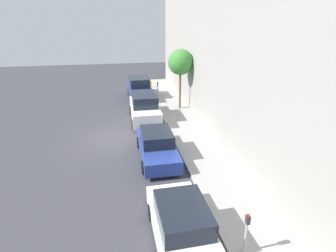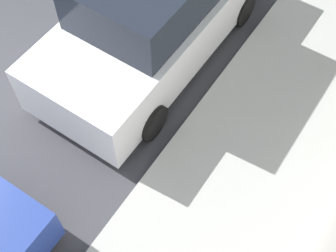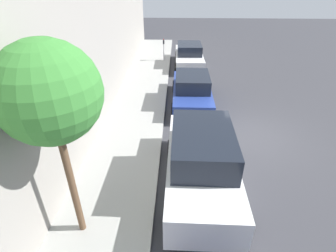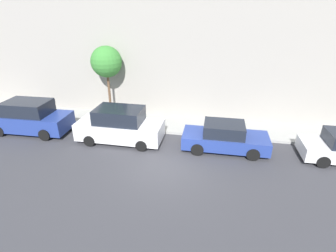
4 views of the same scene
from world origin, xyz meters
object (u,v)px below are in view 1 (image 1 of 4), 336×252
parked_suv_third (145,108)px  parked_suv_fourth (139,88)px  parking_meter_far (158,88)px  street_tree (181,62)px  parking_meter_near (246,230)px  fire_hydrant (151,84)px  parked_sedan_second (157,146)px  parked_sedan_nearest (183,228)px

parked_suv_third → parked_suv_fourth: (0.14, 5.81, -0.00)m
parking_meter_far → street_tree: size_ratio=0.32×
parking_meter_near → fire_hydrant: parking_meter_near is taller
street_tree → fire_hydrant: size_ratio=6.83×
parking_meter_near → fire_hydrant: (-0.10, 21.90, -0.57)m
parking_meter_near → parked_suv_fourth: bearing=95.0°
parked_sedan_second → parked_suv_fourth: (0.11, 11.63, 0.21)m
parked_sedan_nearest → fire_hydrant: (1.68, 21.11, -0.23)m
parked_sedan_second → parking_meter_near: size_ratio=3.02×
parked_suv_fourth → parking_meter_far: parked_suv_fourth is taller
street_tree → fire_hydrant: street_tree is taller
parked_suv_fourth → street_tree: bearing=-53.7°
parked_suv_fourth → street_tree: (2.94, -4.00, 2.92)m
parked_sedan_nearest → parked_sedan_second: size_ratio=1.01×
parked_sedan_second → parked_suv_third: (-0.03, 5.82, 0.21)m
parking_meter_far → street_tree: (1.32, -3.33, 2.78)m
parked_sedan_nearest → parked_suv_third: parked_suv_third is taller
parking_meter_near → parking_meter_far: 17.77m
parked_suv_fourth → street_tree: size_ratio=1.03×
parked_suv_third → street_tree: (3.08, 1.80, 2.92)m
parked_suv_fourth → fire_hydrant: size_ratio=7.01×
parked_sedan_nearest → parking_meter_near: 1.98m
parked_suv_fourth → parking_meter_near: parked_suv_fourth is taller
parked_suv_fourth → fire_hydrant: parked_suv_fourth is taller
parked_sedan_nearest → parked_sedan_second: bearing=89.5°
parking_meter_far → parked_sedan_nearest: bearing=-96.0°
parked_sedan_nearest → parking_meter_near: size_ratio=3.03×
parking_meter_far → parked_sedan_second: bearing=-99.0°
parked_suv_fourth → parking_meter_far: bearing=-22.6°
parked_suv_third → parked_suv_fourth: same height
parking_meter_near → parked_suv_third: bearing=97.9°
parked_sedan_nearest → street_tree: size_ratio=0.96×
parked_sedan_second → fire_hydrant: bearing=83.8°
parking_meter_near → fire_hydrant: 21.91m
parking_meter_near → parking_meter_far: size_ratio=1.00×
parked_sedan_nearest → street_tree: street_tree is taller
parked_sedan_second → parked_suv_fourth: bearing=89.5°
parked_suv_third → parking_meter_far: 5.43m
parking_meter_near → street_tree: street_tree is taller
parking_meter_near → parking_meter_far: (0.00, 17.77, 0.00)m
parking_meter_near → parked_sedan_nearest: bearing=156.1°
parked_suv_third → parking_meter_far: size_ratio=3.21×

